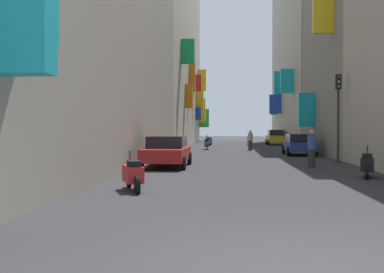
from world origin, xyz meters
name	(u,v)px	position (x,y,z in m)	size (l,w,h in m)	color
ground_plane	(241,151)	(0.00, 30.00, 0.00)	(140.00, 140.00, 0.00)	#2D2D30
building_left_mid_a	(156,52)	(-7.99, 39.86, 9.17)	(7.15, 22.18, 18.34)	#BCB29E
building_left_mid_b	(175,68)	(-7.98, 55.48, 9.64)	(7.37, 9.05, 19.34)	#B2A899
building_right_mid_a	(364,32)	(7.99, 26.18, 8.08)	(7.17, 13.84, 16.16)	gray
building_right_mid_c	(311,49)	(8.00, 46.77, 10.41)	(7.30, 26.45, 20.83)	#B2A899
parked_car_yellow	(276,137)	(3.98, 44.37, 0.82)	(1.90, 4.31, 1.58)	gold
parked_car_red	(167,151)	(-3.70, 15.17, 0.73)	(1.97, 4.49, 1.38)	#B21E1E
parked_car_blue	(299,144)	(3.61, 25.12, 0.73)	(1.85, 4.05, 1.37)	navy
scooter_green	(207,144)	(-2.73, 32.87, 0.46)	(0.49, 1.87, 1.13)	#287F3D
scooter_black	(367,165)	(3.93, 11.11, 0.46)	(0.73, 1.83, 1.13)	black
scooter_blue	(208,141)	(-2.98, 41.15, 0.46)	(0.75, 1.85, 1.13)	#2D4CAD
scooter_red	(133,174)	(-3.58, 7.03, 0.46)	(0.82, 1.83, 1.13)	red
scooter_silver	(249,141)	(1.17, 42.84, 0.46)	(0.53, 1.77, 1.13)	#ADADB2
pedestrian_crossing	(250,140)	(0.76, 31.61, 0.80)	(0.53, 0.53, 1.62)	#3C3C3C
pedestrian_near_left	(312,149)	(2.70, 15.12, 0.83)	(0.50, 0.50, 1.67)	#303030
traffic_light_near_corner	(338,103)	(4.55, 18.33, 3.01)	(0.26, 0.34, 4.44)	#2D2D2D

